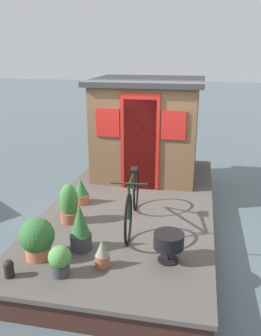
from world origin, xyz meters
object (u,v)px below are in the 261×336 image
object	(u,v)px
potted_plant_geranium	(81,191)
potted_plant_sage	(80,228)
potted_plant_fern	(37,238)
potted_plant_basil	(69,204)
potted_plant_rosemary	(60,260)
houseboat_cabin	(147,127)
potted_plant_mint	(103,254)
bicycle	(132,201)
mooring_bollard	(9,268)
charcoal_grill	(169,242)

from	to	relation	value
potted_plant_geranium	potted_plant_sage	xyz separation A→B (m)	(-1.42, -0.48, 0.09)
potted_plant_fern	potted_plant_basil	size ratio (longest dim) A/B	0.87
potted_plant_geranium	potted_plant_fern	xyz separation A→B (m)	(-1.73, -0.02, 0.07)
potted_plant_geranium	potted_plant_rosemary	xyz separation A→B (m)	(-2.02, -0.43, -0.02)
houseboat_cabin	potted_plant_mint	size ratio (longest dim) A/B	6.15
potted_plant_mint	potted_plant_rosemary	size ratio (longest dim) A/B	0.96
potted_plant_sage	potted_plant_fern	bearing A→B (deg)	123.44
houseboat_cabin	potted_plant_fern	xyz separation A→B (m)	(-3.50, 0.85, -0.72)
bicycle	potted_plant_geranium	bearing A→B (deg)	59.30
potted_plant_fern	potted_plant_basil	world-z (taller)	potted_plant_basil
houseboat_cabin	potted_plant_fern	world-z (taller)	houseboat_cabin
potted_plant_sage	mooring_bollard	distance (m)	1.00
potted_plant_fern	potted_plant_rosemary	bearing A→B (deg)	-124.77
bicycle	potted_plant_sage	distance (m)	0.98
potted_plant_basil	potted_plant_rosemary	world-z (taller)	potted_plant_basil
potted_plant_sage	mooring_bollard	size ratio (longest dim) A/B	2.93
potted_plant_rosemary	mooring_bollard	xyz separation A→B (m)	(-0.16, 0.57, -0.08)
potted_plant_sage	potted_plant_rosemary	world-z (taller)	potted_plant_sage
potted_plant_fern	potted_plant_sage	bearing A→B (deg)	-56.56
potted_plant_geranium	mooring_bollard	distance (m)	2.18
houseboat_cabin	potted_plant_basil	size ratio (longest dim) A/B	3.58
potted_plant_fern	charcoal_grill	size ratio (longest dim) A/B	1.40
potted_plant_basil	houseboat_cabin	bearing A→B (deg)	-18.32
potted_plant_geranium	potted_plant_rosemary	distance (m)	2.07
houseboat_cabin	bicycle	bearing A→B (deg)	-176.42
potted_plant_fern	mooring_bollard	distance (m)	0.50
houseboat_cabin	potted_plant_geranium	bearing A→B (deg)	153.85
houseboat_cabin	bicycle	xyz separation A→B (m)	(-2.38, -0.15, -0.61)
potted_plant_sage	charcoal_grill	size ratio (longest dim) A/B	1.68
potted_plant_basil	potted_plant_rosemary	bearing A→B (deg)	-163.88
potted_plant_sage	charcoal_grill	xyz separation A→B (m)	(-0.06, -1.16, -0.03)
potted_plant_fern	mooring_bollard	world-z (taller)	potted_plant_fern
potted_plant_geranium	potted_plant_fern	size ratio (longest dim) A/B	0.83
charcoal_grill	potted_plant_sage	bearing A→B (deg)	87.26
potted_plant_mint	potted_plant_basil	distance (m)	1.35
potted_plant_mint	potted_plant_sage	size ratio (longest dim) A/B	0.56
potted_plant_geranium	potted_plant_basil	world-z (taller)	potted_plant_basil
potted_plant_geranium	potted_plant_rosemary	bearing A→B (deg)	-167.95
potted_plant_mint	potted_plant_sage	distance (m)	0.54
potted_plant_rosemary	potted_plant_sage	bearing A→B (deg)	-4.89
houseboat_cabin	mooring_bollard	distance (m)	4.17
houseboat_cabin	potted_plant_basil	xyz separation A→B (m)	(-2.48, 0.82, -0.71)
potted_plant_sage	potted_plant_mint	bearing A→B (deg)	-130.93
potted_plant_geranium	potted_plant_mint	bearing A→B (deg)	-153.62
potted_plant_basil	potted_plant_rosemary	distance (m)	1.37
bicycle	potted_plant_mint	world-z (taller)	bicycle
bicycle	potted_plant_fern	world-z (taller)	bicycle
houseboat_cabin	bicycle	distance (m)	2.46
potted_plant_mint	mooring_bollard	distance (m)	1.10
houseboat_cabin	charcoal_grill	xyz separation A→B (m)	(-3.25, -0.78, -0.73)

